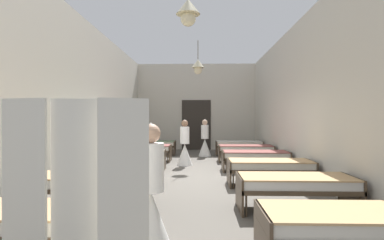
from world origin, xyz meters
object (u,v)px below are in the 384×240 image
object	(u,v)px
bed_left_row_0	(14,220)
bed_right_row_0	(352,223)
bed_right_row_4	(245,149)
privacy_screen	(75,200)
bed_left_row_5	(153,144)
bed_left_row_3	(132,155)
bed_left_row_4	(144,149)
bed_left_row_2	(114,165)
bed_right_row_2	(270,166)
bed_left_row_1	(82,183)
bed_right_row_5	(239,144)
bed_right_row_1	(296,184)
nurse_far_aisle	(185,149)
bed_right_row_3	(255,156)
nurse_near_aisle	(205,143)
nurse_mid_aisle	(151,206)

from	to	relation	value
bed_left_row_0	bed_right_row_0	size ratio (longest dim) A/B	1.00
bed_right_row_0	bed_right_row_4	xyz separation A→B (m)	(0.00, 7.60, 0.00)
privacy_screen	bed_left_row_5	bearing A→B (deg)	89.00
bed_left_row_3	privacy_screen	world-z (taller)	privacy_screen
bed_left_row_0	bed_right_row_0	bearing A→B (deg)	0.00
bed_right_row_0	bed_left_row_4	world-z (taller)	same
bed_left_row_5	privacy_screen	bearing A→B (deg)	-84.68
bed_left_row_2	bed_right_row_4	distance (m)	5.22
bed_right_row_4	bed_left_row_2	bearing A→B (deg)	-133.33
bed_right_row_2	bed_left_row_1	bearing A→B (deg)	-152.08
bed_left_row_1	bed_left_row_5	distance (m)	7.60
bed_left_row_2	bed_right_row_5	distance (m)	6.73
bed_right_row_1	bed_left_row_2	bearing A→B (deg)	152.08
bed_right_row_0	bed_left_row_0	bearing A→B (deg)	180.00
bed_left_row_3	bed_left_row_5	bearing A→B (deg)	90.00
bed_left_row_0	bed_right_row_1	world-z (taller)	same
bed_right_row_5	bed_left_row_4	bearing A→B (deg)	-152.08
bed_left_row_0	nurse_far_aisle	xyz separation A→B (m)	(1.49, 6.67, 0.09)
bed_right_row_3	nurse_near_aisle	world-z (taller)	nurse_near_aisle
nurse_far_aisle	bed_right_row_1	bearing A→B (deg)	171.15
bed_left_row_0	bed_right_row_4	size ratio (longest dim) A/B	1.00
bed_right_row_0	bed_right_row_1	distance (m)	1.90
bed_right_row_3	bed_right_row_4	distance (m)	1.90
nurse_near_aisle	bed_right_row_0	bearing A→B (deg)	59.84
bed_left_row_3	nurse_far_aisle	distance (m)	1.78
bed_right_row_0	bed_left_row_5	bearing A→B (deg)	110.67
bed_left_row_2	bed_left_row_4	distance (m)	3.80
bed_left_row_3	bed_right_row_5	bearing A→B (deg)	46.67
bed_left_row_3	bed_right_row_3	bearing A→B (deg)	0.00
bed_right_row_0	nurse_near_aisle	xyz separation A→B (m)	(-1.41, 9.07, 0.09)
bed_left_row_4	nurse_near_aisle	bearing A→B (deg)	34.14
nurse_far_aisle	privacy_screen	world-z (taller)	privacy_screen
bed_left_row_5	bed_right_row_5	size ratio (longest dim) A/B	1.00
bed_left_row_5	nurse_far_aisle	bearing A→B (deg)	-62.27
bed_left_row_0	bed_right_row_5	distance (m)	10.15
bed_left_row_5	nurse_near_aisle	distance (m)	2.21
nurse_mid_aisle	bed_left_row_2	bearing A→B (deg)	-16.59
bed_left_row_2	privacy_screen	bearing A→B (deg)	-78.06
nurse_near_aisle	privacy_screen	world-z (taller)	privacy_screen
bed_left_row_0	nurse_mid_aisle	world-z (taller)	nurse_mid_aisle
bed_left_row_2	bed_left_row_3	bearing A→B (deg)	90.00
bed_right_row_0	bed_left_row_5	xyz separation A→B (m)	(-3.58, 9.50, 0.00)
bed_right_row_5	bed_left_row_0	bearing A→B (deg)	-110.67
nurse_near_aisle	nurse_far_aisle	bearing A→B (deg)	35.14
bed_left_row_4	nurse_far_aisle	size ratio (longest dim) A/B	1.28
bed_left_row_3	bed_left_row_4	distance (m)	1.90
bed_right_row_3	bed_left_row_4	bearing A→B (deg)	152.08
bed_right_row_4	nurse_far_aisle	world-z (taller)	nurse_far_aisle
nurse_mid_aisle	nurse_far_aisle	xyz separation A→B (m)	(0.05, 6.43, 0.00)
bed_right_row_4	nurse_near_aisle	size ratio (longest dim) A/B	1.28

